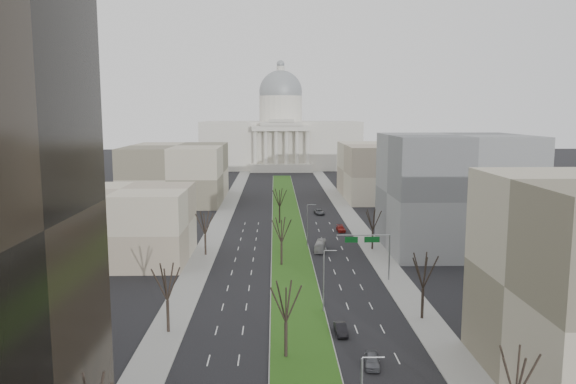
{
  "coord_description": "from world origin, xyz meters",
  "views": [
    {
      "loc": [
        -3.25,
        -22.32,
        28.48
      ],
      "look_at": [
        -0.15,
        106.77,
        10.18
      ],
      "focal_mm": 35.0,
      "sensor_mm": 36.0,
      "label": 1
    }
  ],
  "objects": [
    {
      "name": "ground",
      "position": [
        0.0,
        120.0,
        0.0
      ],
      "size": [
        600.0,
        600.0,
        0.0
      ],
      "primitive_type": "plane",
      "color": "black",
      "rests_on": "ground"
    },
    {
      "name": "median",
      "position": [
        0.0,
        118.99,
        0.1
      ],
      "size": [
        8.0,
        222.03,
        0.2
      ],
      "color": "#999993",
      "rests_on": "ground"
    },
    {
      "name": "sidewalk_left",
      "position": [
        -17.5,
        95.0,
        0.07
      ],
      "size": [
        5.0,
        330.0,
        0.15
      ],
      "primitive_type": "cube",
      "color": "gray",
      "rests_on": "ground"
    },
    {
      "name": "sidewalk_right",
      "position": [
        17.5,
        95.0,
        0.07
      ],
      "size": [
        5.0,
        330.0,
        0.15
      ],
      "primitive_type": "cube",
      "color": "gray",
      "rests_on": "ground"
    },
    {
      "name": "capitol",
      "position": [
        0.0,
        269.59,
        16.31
      ],
      "size": [
        80.0,
        46.0,
        55.0
      ],
      "color": "beige",
      "rests_on": "ground"
    },
    {
      "name": "building_beige_left",
      "position": [
        -33.0,
        85.0,
        7.0
      ],
      "size": [
        26.0,
        22.0,
        14.0
      ],
      "primitive_type": "cube",
      "color": "tan",
      "rests_on": "ground"
    },
    {
      "name": "building_grey_right",
      "position": [
        34.0,
        92.0,
        12.0
      ],
      "size": [
        28.0,
        26.0,
        24.0
      ],
      "primitive_type": "cube",
      "color": "slate",
      "rests_on": "ground"
    },
    {
      "name": "building_far_left",
      "position": [
        -35.0,
        160.0,
        9.0
      ],
      "size": [
        30.0,
        40.0,
        18.0
      ],
      "primitive_type": "cube",
      "color": "#77705B",
      "rests_on": "ground"
    },
    {
      "name": "building_far_right",
      "position": [
        35.0,
        165.0,
        9.0
      ],
      "size": [
        30.0,
        40.0,
        18.0
      ],
      "primitive_type": "cube",
      "color": "tan",
      "rests_on": "ground"
    },
    {
      "name": "tree_left_mid",
      "position": [
        -17.2,
        48.0,
        7.0
      ],
      "size": [
        5.4,
        5.4,
        9.72
      ],
      "color": "black",
      "rests_on": "ground"
    },
    {
      "name": "tree_left_far",
      "position": [
        -17.2,
        88.0,
        6.84
      ],
      "size": [
        5.28,
        5.28,
        9.5
      ],
      "color": "black",
      "rests_on": "ground"
    },
    {
      "name": "tree_right_near",
      "position": [
        17.2,
        22.0,
        6.69
      ],
      "size": [
        5.16,
        5.16,
        9.29
      ],
      "color": "black",
      "rests_on": "ground"
    },
    {
      "name": "tree_right_mid",
      "position": [
        17.2,
        52.0,
        7.16
      ],
      "size": [
        5.52,
        5.52,
        9.94
      ],
      "color": "black",
      "rests_on": "ground"
    },
    {
      "name": "tree_right_far",
      "position": [
        17.2,
        92.0,
        6.53
      ],
      "size": [
        5.04,
        5.04,
        9.07
      ],
      "color": "black",
      "rests_on": "ground"
    },
    {
      "name": "tree_median_a",
      "position": [
        -2.0,
        40.0,
        7.0
      ],
      "size": [
        5.4,
        5.4,
        9.72
      ],
      "color": "black",
      "rests_on": "ground"
    },
    {
      "name": "tree_median_b",
      "position": [
        -2.0,
        80.0,
        7.0
      ],
      "size": [
        5.4,
        5.4,
        9.72
      ],
      "color": "black",
      "rests_on": "ground"
    },
    {
      "name": "tree_median_c",
      "position": [
        -2.0,
        120.0,
        7.0
      ],
      "size": [
        5.4,
        5.4,
        9.72
      ],
      "color": "black",
      "rests_on": "ground"
    },
    {
      "name": "streetlamp_median_b",
      "position": [
        3.76,
        55.0,
        4.81
      ],
      "size": [
        1.9,
        0.2,
        9.16
      ],
      "color": "gray",
      "rests_on": "ground"
    },
    {
      "name": "streetlamp_median_c",
      "position": [
        3.76,
        95.0,
        4.81
      ],
      "size": [
        1.9,
        0.2,
        9.16
      ],
      "color": "gray",
      "rests_on": "ground"
    },
    {
      "name": "mast_arm_signs",
      "position": [
        13.49,
        70.03,
        6.11
      ],
      "size": [
        9.12,
        0.24,
        8.09
      ],
      "color": "gray",
      "rests_on": "ground"
    },
    {
      "name": "car_grey_near",
      "position": [
        7.71,
        37.54,
        0.72
      ],
      "size": [
        2.24,
        4.39,
        1.43
      ],
      "primitive_type": "imported",
      "rotation": [
        0.0,
        0.0,
        -0.14
      ],
      "color": "#515259",
      "rests_on": "ground"
    },
    {
      "name": "car_black",
      "position": [
        5.27,
        46.94,
        0.68
      ],
      "size": [
        1.56,
        4.18,
        1.37
      ],
      "primitive_type": "imported",
      "rotation": [
        0.0,
        0.0,
        0.03
      ],
      "color": "black",
      "rests_on": "ground"
    },
    {
      "name": "car_red",
      "position": [
        12.72,
        110.24,
        0.67
      ],
      "size": [
        2.02,
        4.69,
        1.34
      ],
      "primitive_type": "imported",
      "rotation": [
        0.0,
        0.0,
        0.03
      ],
      "color": "maroon",
      "rests_on": "ground"
    },
    {
      "name": "car_grey_far",
      "position": [
        9.32,
        133.39,
        0.71
      ],
      "size": [
        3.01,
        5.36,
        1.41
      ],
      "primitive_type": "imported",
      "rotation": [
        0.0,
        0.0,
        0.14
      ],
      "color": "#515359",
      "rests_on": "ground"
    },
    {
      "name": "box_van",
      "position": [
        6.17,
        91.15,
        1.03
      ],
      "size": [
        2.97,
        7.6,
        2.06
      ],
      "primitive_type": "imported",
      "rotation": [
        0.0,
        0.0,
        -0.17
      ],
      "color": "#BDBDBD",
      "rests_on": "ground"
    }
  ]
}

